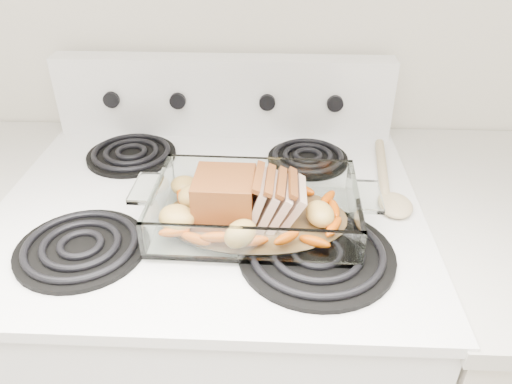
{
  "coord_description": "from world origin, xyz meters",
  "views": [
    {
      "loc": [
        0.12,
        0.88,
        1.45
      ],
      "look_at": [
        0.09,
        1.59,
        0.99
      ],
      "focal_mm": 35.0,
      "sensor_mm": 36.0,
      "label": 1
    }
  ],
  "objects_px": {
    "pork_roast": "(240,198)",
    "baking_dish": "(255,213)",
    "counter_right": "(503,374)",
    "electric_range": "(220,359)"
  },
  "relations": [
    {
      "from": "pork_roast",
      "to": "baking_dish",
      "type": "bearing_deg",
      "value": -23.58
    },
    {
      "from": "baking_dish",
      "to": "counter_right",
      "type": "bearing_deg",
      "value": 9.29
    },
    {
      "from": "counter_right",
      "to": "pork_roast",
      "type": "relative_size",
      "value": 4.99
    },
    {
      "from": "counter_right",
      "to": "baking_dish",
      "type": "distance_m",
      "value": 0.76
    },
    {
      "from": "counter_right",
      "to": "pork_roast",
      "type": "distance_m",
      "value": 0.8
    },
    {
      "from": "electric_range",
      "to": "counter_right",
      "type": "relative_size",
      "value": 1.2
    },
    {
      "from": "pork_roast",
      "to": "counter_right",
      "type": "bearing_deg",
      "value": -16.01
    },
    {
      "from": "pork_roast",
      "to": "electric_range",
      "type": "bearing_deg",
      "value": 104.02
    },
    {
      "from": "electric_range",
      "to": "baking_dish",
      "type": "relative_size",
      "value": 3.27
    },
    {
      "from": "baking_dish",
      "to": "pork_roast",
      "type": "xyz_separation_m",
      "value": [
        -0.03,
        0.0,
        0.03
      ]
    }
  ]
}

